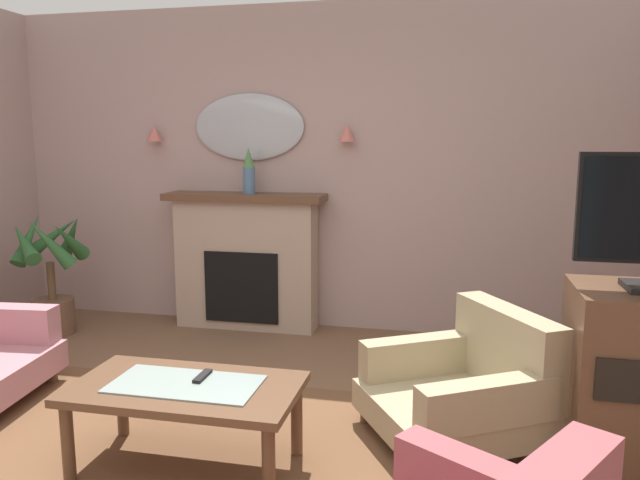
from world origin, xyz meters
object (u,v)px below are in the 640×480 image
wall_sconce_left (154,133)px  coffee_table (186,396)px  wall_sconce_right (347,133)px  potted_plant_tall_palm (51,273)px  mantel_vase_centre (249,171)px  armchair_by_coffee_table (466,386)px  tv_remote (203,377)px  fireplace (246,262)px  wall_mirror (249,127)px

wall_sconce_left → coffee_table: (1.34, -2.37, -1.28)m
wall_sconce_left → wall_sconce_right: 1.70m
wall_sconce_left → potted_plant_tall_palm: bearing=-137.1°
mantel_vase_centre → potted_plant_tall_palm: size_ratio=0.37×
wall_sconce_left → armchair_by_coffee_table: 3.48m
tv_remote → potted_plant_tall_palm: bearing=140.8°
mantel_vase_centre → coffee_table: size_ratio=0.34×
fireplace → mantel_vase_centre: (0.05, -0.03, 0.78)m
potted_plant_tall_palm → mantel_vase_centre: bearing=17.6°
mantel_vase_centre → wall_sconce_right: 0.87m
wall_sconce_right → coffee_table: wall_sconce_right is taller
fireplace → wall_sconce_left: size_ratio=9.71×
coffee_table → tv_remote: bearing=57.8°
armchair_by_coffee_table → coffee_table: bearing=-155.8°
mantel_vase_centre → tv_remote: 2.40m
wall_mirror → coffee_table: bearing=-78.6°
mantel_vase_centre → coffee_table: mantel_vase_centre is taller
fireplace → wall_sconce_left: 1.38m
wall_sconce_right → potted_plant_tall_palm: size_ratio=0.14×
armchair_by_coffee_table → tv_remote: bearing=-158.1°
wall_sconce_left → armchair_by_coffee_table: (2.67, -1.77, -1.35)m
armchair_by_coffee_table → fireplace: bearing=137.2°
wall_sconce_right → coffee_table: (-0.36, -2.37, -1.28)m
wall_mirror → wall_sconce_right: bearing=-3.4°
coffee_table → potted_plant_tall_palm: size_ratio=1.07×
fireplace → wall_sconce_right: bearing=6.2°
armchair_by_coffee_table → potted_plant_tall_palm: (-3.33, 1.16, 0.21)m
wall_mirror → wall_sconce_left: (-0.85, -0.05, -0.05)m
fireplace → tv_remote: size_ratio=8.50×
coffee_table → potted_plant_tall_palm: (-2.00, 1.76, 0.14)m
coffee_table → fireplace: bearing=102.1°
wall_sconce_right → wall_sconce_left: bearing=180.0°
wall_mirror → armchair_by_coffee_table: wall_mirror is taller
tv_remote → potted_plant_tall_palm: potted_plant_tall_palm is taller
wall_mirror → potted_plant_tall_palm: 2.04m
wall_sconce_right → coffee_table: bearing=-98.7°
fireplace → tv_remote: fireplace is taller
tv_remote → armchair_by_coffee_table: armchair_by_coffee_table is taller
tv_remote → mantel_vase_centre: bearing=102.7°
fireplace → coffee_table: size_ratio=1.24×
wall_mirror → wall_sconce_left: wall_mirror is taller
tv_remote → wall_sconce_left: bearing=121.3°
mantel_vase_centre → coffee_table: bearing=-79.0°
wall_mirror → coffee_table: wall_mirror is taller
mantel_vase_centre → armchair_by_coffee_table: (1.77, -1.65, -1.04)m
fireplace → mantel_vase_centre: 0.78m
fireplace → armchair_by_coffee_table: size_ratio=1.22×
fireplace → wall_sconce_right: (0.85, 0.09, 1.09)m
wall_mirror → armchair_by_coffee_table: 2.93m
fireplace → armchair_by_coffee_table: (1.82, -1.68, -0.27)m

